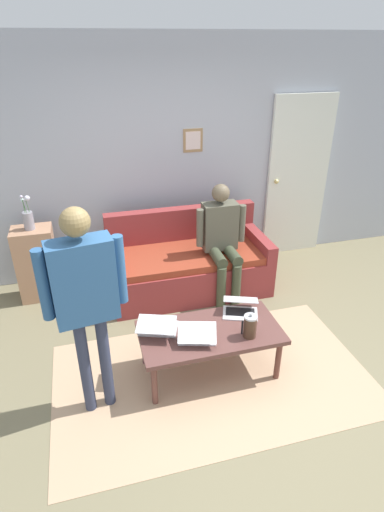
{
  "coord_description": "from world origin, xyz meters",
  "views": [
    {
      "loc": [
        0.92,
        2.49,
        2.61
      ],
      "look_at": [
        0.02,
        -0.81,
        0.8
      ],
      "focal_mm": 28.92,
      "sensor_mm": 36.0,
      "label": 1
    }
  ],
  "objects_px": {
    "couch": "(188,264)",
    "laptop_right": "(158,327)",
    "side_shelf": "(37,264)",
    "person_standing": "(85,291)",
    "laptop_left": "(240,309)",
    "person_seated": "(222,236)",
    "coffee_table": "(210,335)",
    "interior_door": "(297,178)",
    "flower_vase": "(28,218)",
    "french_press": "(250,326)",
    "laptop_center": "(197,336)"
  },
  "relations": [
    {
      "from": "french_press",
      "to": "person_standing",
      "type": "height_order",
      "value": "person_standing"
    },
    {
      "from": "couch",
      "to": "flower_vase",
      "type": "height_order",
      "value": "flower_vase"
    },
    {
      "from": "french_press",
      "to": "side_shelf",
      "type": "xyz_separation_m",
      "value": [
        1.77,
        -1.81,
        -0.13
      ]
    },
    {
      "from": "laptop_right",
      "to": "coffee_table",
      "type": "bearing_deg",
      "value": 166.12
    },
    {
      "from": "flower_vase",
      "to": "couch",
      "type": "bearing_deg",
      "value": 171.06
    },
    {
      "from": "interior_door",
      "to": "flower_vase",
      "type": "xyz_separation_m",
      "value": [
        3.26,
        0.32,
        -0.07
      ]
    },
    {
      "from": "french_press",
      "to": "person_standing",
      "type": "xyz_separation_m",
      "value": [
        1.25,
        -0.01,
        0.54
      ]
    },
    {
      "from": "flower_vase",
      "to": "interior_door",
      "type": "bearing_deg",
      "value": -174.45
    },
    {
      "from": "flower_vase",
      "to": "person_standing",
      "type": "bearing_deg",
      "value": 106.11
    },
    {
      "from": "interior_door",
      "to": "couch",
      "type": "bearing_deg",
      "value": 19.69
    },
    {
      "from": "laptop_right",
      "to": "side_shelf",
      "type": "bearing_deg",
      "value": -55.86
    },
    {
      "from": "laptop_left",
      "to": "person_seated",
      "type": "distance_m",
      "value": 1.04
    },
    {
      "from": "couch",
      "to": "laptop_center",
      "type": "relative_size",
      "value": 4.84
    },
    {
      "from": "laptop_right",
      "to": "couch",
      "type": "bearing_deg",
      "value": -114.89
    },
    {
      "from": "interior_door",
      "to": "side_shelf",
      "type": "bearing_deg",
      "value": 5.53
    },
    {
      "from": "interior_door",
      "to": "person_standing",
      "type": "bearing_deg",
      "value": 37.66
    },
    {
      "from": "french_press",
      "to": "flower_vase",
      "type": "xyz_separation_m",
      "value": [
        1.77,
        -1.81,
        0.41
      ]
    },
    {
      "from": "side_shelf",
      "to": "person_standing",
      "type": "height_order",
      "value": "person_standing"
    },
    {
      "from": "person_seated",
      "to": "interior_door",
      "type": "bearing_deg",
      "value": -148.11
    },
    {
      "from": "coffee_table",
      "to": "side_shelf",
      "type": "xyz_separation_m",
      "value": [
        1.48,
        -1.66,
        0.02
      ]
    },
    {
      "from": "laptop_center",
      "to": "person_standing",
      "type": "bearing_deg",
      "value": 4.15
    },
    {
      "from": "french_press",
      "to": "laptop_right",
      "type": "bearing_deg",
      "value": -19.89
    },
    {
      "from": "interior_door",
      "to": "person_seated",
      "type": "relative_size",
      "value": 1.6
    },
    {
      "from": "coffee_table",
      "to": "laptop_left",
      "type": "relative_size",
      "value": 3.12
    },
    {
      "from": "person_standing",
      "to": "person_seated",
      "type": "height_order",
      "value": "person_standing"
    },
    {
      "from": "laptop_left",
      "to": "laptop_center",
      "type": "height_order",
      "value": "laptop_center"
    },
    {
      "from": "french_press",
      "to": "flower_vase",
      "type": "relative_size",
      "value": 0.59
    },
    {
      "from": "laptop_center",
      "to": "side_shelf",
      "type": "bearing_deg",
      "value": -52.41
    },
    {
      "from": "french_press",
      "to": "side_shelf",
      "type": "distance_m",
      "value": 2.53
    },
    {
      "from": "person_standing",
      "to": "laptop_center",
      "type": "bearing_deg",
      "value": -175.85
    },
    {
      "from": "interior_door",
      "to": "side_shelf",
      "type": "xyz_separation_m",
      "value": [
        3.26,
        0.32,
        -0.61
      ]
    },
    {
      "from": "person_seated",
      "to": "couch",
      "type": "bearing_deg",
      "value": -35.14
    },
    {
      "from": "laptop_left",
      "to": "person_seated",
      "type": "height_order",
      "value": "person_seated"
    },
    {
      "from": "laptop_left",
      "to": "person_seated",
      "type": "xyz_separation_m",
      "value": [
        -0.16,
        -0.99,
        0.25
      ]
    },
    {
      "from": "laptop_left",
      "to": "french_press",
      "type": "bearing_deg",
      "value": 81.81
    },
    {
      "from": "laptop_left",
      "to": "couch",
      "type": "bearing_deg",
      "value": -82.37
    },
    {
      "from": "laptop_center",
      "to": "laptop_right",
      "type": "relative_size",
      "value": 0.91
    },
    {
      "from": "interior_door",
      "to": "person_seated",
      "type": "xyz_separation_m",
      "value": [
        1.29,
        0.8,
        -0.3
      ]
    },
    {
      "from": "side_shelf",
      "to": "person_standing",
      "type": "distance_m",
      "value": 1.99
    },
    {
      "from": "couch",
      "to": "laptop_right",
      "type": "bearing_deg",
      "value": 65.11
    },
    {
      "from": "laptop_left",
      "to": "side_shelf",
      "type": "height_order",
      "value": "side_shelf"
    },
    {
      "from": "coffee_table",
      "to": "person_seated",
      "type": "xyz_separation_m",
      "value": [
        -0.49,
        -1.17,
        0.34
      ]
    },
    {
      "from": "side_shelf",
      "to": "person_standing",
      "type": "relative_size",
      "value": 0.49
    },
    {
      "from": "laptop_center",
      "to": "person_seated",
      "type": "bearing_deg",
      "value": -116.77
    },
    {
      "from": "laptop_right",
      "to": "side_shelf",
      "type": "distance_m",
      "value": 1.88
    },
    {
      "from": "coffee_table",
      "to": "laptop_right",
      "type": "relative_size",
      "value": 2.96
    },
    {
      "from": "french_press",
      "to": "couch",
      "type": "bearing_deg",
      "value": -85.72
    },
    {
      "from": "laptop_left",
      "to": "person_standing",
      "type": "xyz_separation_m",
      "value": [
        1.29,
        0.32,
        0.6
      ]
    },
    {
      "from": "side_shelf",
      "to": "flower_vase",
      "type": "xyz_separation_m",
      "value": [
        -0.0,
        0.0,
        0.54
      ]
    },
    {
      "from": "couch",
      "to": "coffee_table",
      "type": "height_order",
      "value": "couch"
    }
  ]
}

